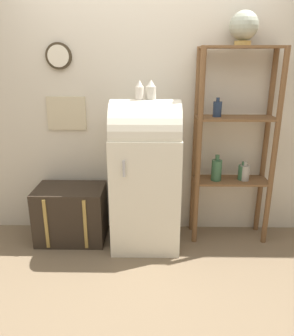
# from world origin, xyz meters

# --- Properties ---
(ground_plane) EXTENTS (12.00, 12.00, 0.00)m
(ground_plane) POSITION_xyz_m (0.00, 0.00, 0.00)
(ground_plane) COLOR #7A664C
(wall_back) EXTENTS (7.00, 0.09, 2.70)m
(wall_back) POSITION_xyz_m (-0.00, 0.57, 1.35)
(wall_back) COLOR beige
(wall_back) RESTS_ON ground_plane
(refrigerator) EXTENTS (0.62, 0.62, 1.39)m
(refrigerator) POSITION_xyz_m (-0.00, 0.26, 0.72)
(refrigerator) COLOR silver
(refrigerator) RESTS_ON ground_plane
(suitcase_trunk) EXTENTS (0.66, 0.44, 0.54)m
(suitcase_trunk) POSITION_xyz_m (-0.73, 0.29, 0.27)
(suitcase_trunk) COLOR #33281E
(suitcase_trunk) RESTS_ON ground_plane
(shelf_unit) EXTENTS (0.73, 0.30, 1.82)m
(shelf_unit) POSITION_xyz_m (0.82, 0.38, 0.99)
(shelf_unit) COLOR brown
(shelf_unit) RESTS_ON ground_plane
(globe) EXTENTS (0.24, 0.24, 0.28)m
(globe) POSITION_xyz_m (0.83, 0.41, 1.98)
(globe) COLOR #AD8942
(globe) RESTS_ON shelf_unit
(vase_left) EXTENTS (0.07, 0.07, 0.16)m
(vase_left) POSITION_xyz_m (-0.05, 0.24, 1.46)
(vase_left) COLOR silver
(vase_left) RESTS_ON refrigerator
(vase_center) EXTENTS (0.09, 0.09, 0.16)m
(vase_center) POSITION_xyz_m (0.05, 0.27, 1.46)
(vase_center) COLOR beige
(vase_center) RESTS_ON refrigerator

